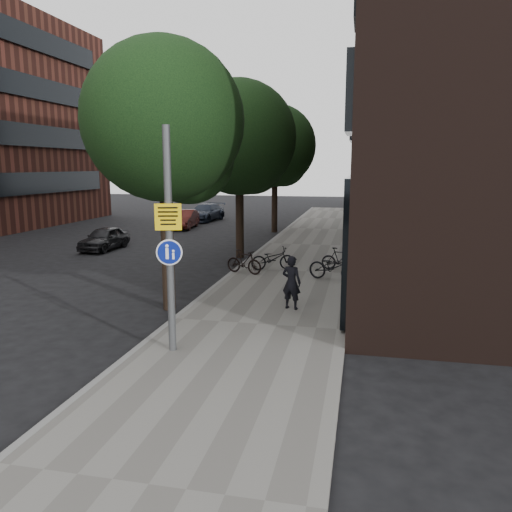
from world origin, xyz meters
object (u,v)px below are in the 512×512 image
(signpost, at_px, (169,241))
(pedestrian, at_px, (292,282))
(parked_car_near, at_px, (104,238))
(parked_bike_facade_near, at_px, (333,267))

(signpost, xyz_separation_m, pedestrian, (2.09, 3.71, -1.66))
(signpost, height_order, pedestrian, signpost)
(signpost, relative_size, parked_car_near, 1.44)
(pedestrian, relative_size, parked_car_near, 0.46)
(parked_bike_facade_near, bearing_deg, parked_car_near, 87.31)
(pedestrian, height_order, parked_car_near, pedestrian)
(signpost, distance_m, parked_car_near, 15.21)
(signpost, distance_m, pedestrian, 4.57)
(signpost, bearing_deg, parked_car_near, 109.07)
(signpost, height_order, parked_car_near, signpost)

